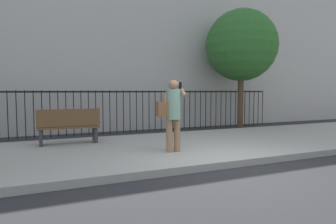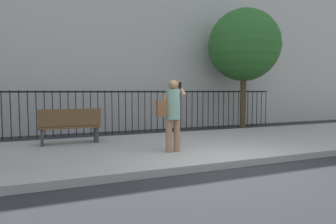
{
  "view_description": "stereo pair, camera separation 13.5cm",
  "coord_description": "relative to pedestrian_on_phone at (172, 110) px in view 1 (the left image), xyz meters",
  "views": [
    {
      "loc": [
        -3.63,
        -4.92,
        1.57
      ],
      "look_at": [
        -0.71,
        1.64,
        1.07
      ],
      "focal_mm": 31.84,
      "sensor_mm": 36.0,
      "label": 1
    },
    {
      "loc": [
        -3.51,
        -4.98,
        1.57
      ],
      "look_at": [
        -0.71,
        1.64,
        1.07
      ],
      "focal_mm": 31.84,
      "sensor_mm": 36.0,
      "label": 2
    }
  ],
  "objects": [
    {
      "name": "ground_plane",
      "position": [
        0.73,
        -1.34,
        -1.13
      ],
      "size": [
        60.0,
        60.0,
        0.0
      ],
      "primitive_type": "plane",
      "color": "#28282B"
    },
    {
      "name": "sidewalk",
      "position": [
        0.73,
        0.86,
        -1.05
      ],
      "size": [
        28.0,
        4.4,
        0.15
      ],
      "primitive_type": "cube",
      "color": "#9E9B93",
      "rests_on": "ground"
    },
    {
      "name": "building_facade",
      "position": [
        0.73,
        7.16,
        3.55
      ],
      "size": [
        28.0,
        4.0,
        9.36
      ],
      "primitive_type": "cube",
      "color": "#BCB7B2",
      "rests_on": "ground"
    },
    {
      "name": "iron_fence",
      "position": [
        0.73,
        4.56,
        -0.11
      ],
      "size": [
        12.03,
        0.04,
        1.6
      ],
      "color": "black",
      "rests_on": "ground"
    },
    {
      "name": "pedestrian_on_phone",
      "position": [
        0.0,
        0.0,
        0.0
      ],
      "size": [
        0.65,
        0.49,
        1.68
      ],
      "color": "#936B4C",
      "rests_on": "sidewalk"
    },
    {
      "name": "street_bench",
      "position": [
        -2.1,
        2.04,
        -0.48
      ],
      "size": [
        1.6,
        0.45,
        0.95
      ],
      "color": "brown",
      "rests_on": "sidewalk"
    },
    {
      "name": "street_tree_near",
      "position": [
        4.83,
        3.74,
        2.29
      ],
      "size": [
        2.91,
        2.91,
        4.89
      ],
      "color": "#4C3823",
      "rests_on": "ground"
    }
  ]
}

